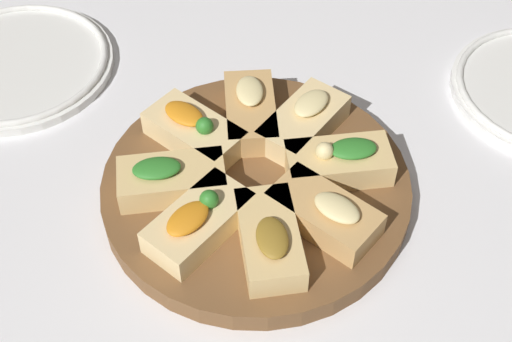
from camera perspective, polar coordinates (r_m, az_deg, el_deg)
ground_plane at (r=0.74m, az=-0.00°, el=-1.95°), size 3.00×3.00×0.00m
serving_board at (r=0.73m, az=-0.00°, el=-1.36°), size 0.31×0.31×0.02m
focaccia_slice_0 at (r=0.74m, az=-4.98°, el=3.22°), size 0.10×0.12×0.04m
focaccia_slice_1 at (r=0.70m, az=-6.84°, el=-0.64°), size 0.11×0.06×0.04m
focaccia_slice_2 at (r=0.67m, az=-4.63°, el=-4.05°), size 0.12×0.10×0.04m
focaccia_slice_3 at (r=0.65m, az=1.10°, el=-5.43°), size 0.06×0.11×0.04m
focaccia_slice_4 at (r=0.67m, az=5.53°, el=-3.38°), size 0.10×0.12×0.04m
focaccia_slice_5 at (r=0.72m, az=6.66°, el=0.76°), size 0.11×0.07×0.04m
focaccia_slice_6 at (r=0.75m, az=3.86°, el=3.95°), size 0.11×0.11×0.04m
focaccia_slice_7 at (r=0.76m, az=-0.45°, el=4.84°), size 0.07×0.11×0.04m
plate_left at (r=0.92m, az=-18.66°, el=8.13°), size 0.23×0.23×0.02m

